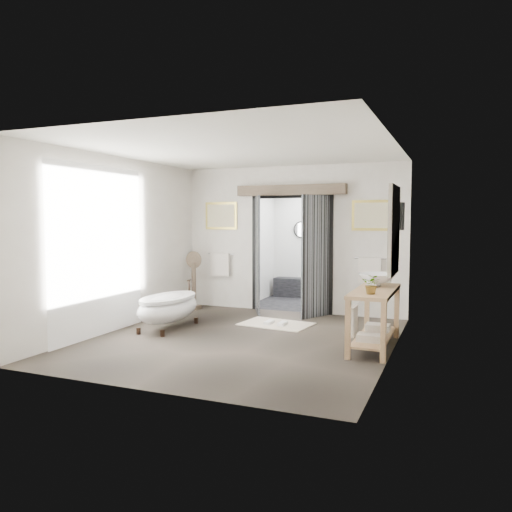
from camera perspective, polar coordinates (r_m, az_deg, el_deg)
name	(u,v)px	position (r m, az deg, el deg)	size (l,w,h in m)	color
ground_plane	(241,339)	(7.81, -1.68, -9.50)	(5.00, 5.00, 0.00)	#51473C
room_shell	(236,219)	(7.49, -2.34, 4.27)	(4.52, 5.02, 2.91)	silver
shower_room	(312,261)	(11.39, 6.43, -0.54)	(2.22, 2.01, 2.51)	black
back_wall_dressing	(289,234)	(9.75, 3.80, 2.54)	(3.82, 0.77, 2.52)	black
clawfoot_tub	(168,307)	(8.60, -9.98, -5.76)	(0.69, 1.54, 0.75)	black
vanity	(373,313)	(7.41, 13.19, -6.37)	(0.57, 1.60, 0.85)	tan
pedestal_mirror	(194,284)	(10.31, -7.11, -3.24)	(0.35, 0.23, 1.20)	brown
rug	(276,324)	(8.87, 2.33, -7.76)	(1.20, 0.80, 0.01)	beige
slippers	(276,323)	(8.80, 2.28, -7.65)	(0.36, 0.27, 0.05)	white
basin	(377,280)	(7.71, 13.61, -2.65)	(0.55, 0.55, 0.19)	white
plant	(372,284)	(6.86, 13.11, -3.18)	(0.24, 0.21, 0.27)	gray
soap_bottle_a	(370,282)	(7.47, 12.90, -2.87)	(0.08, 0.09, 0.19)	gray
soap_bottle_b	(375,278)	(7.98, 13.42, -2.45)	(0.14, 0.14, 0.18)	gray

